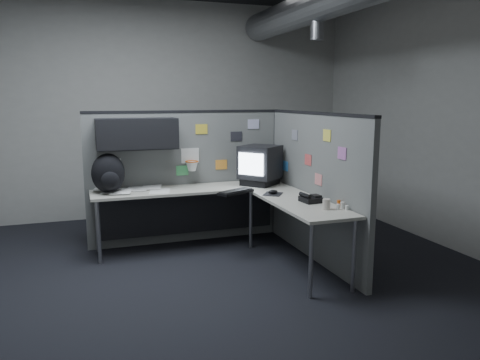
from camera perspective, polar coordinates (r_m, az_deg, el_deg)
name	(u,v)px	position (r m, az deg, el deg)	size (l,w,h in m)	color
room	(278,65)	(4.72, 4.64, 13.82)	(5.62, 5.62, 3.22)	black
partition_back	(174,163)	(5.70, -8.03, 2.01)	(2.44, 0.42, 1.63)	#606260
partition_right	(314,186)	(5.23, 8.98, -0.71)	(0.07, 2.23, 1.63)	#606260
desk	(219,201)	(5.35, -2.62, -2.59)	(2.31, 2.11, 0.73)	#B7B5A5
monitor	(260,165)	(5.69, 2.45, 1.88)	(0.59, 0.59, 0.48)	black
keyboard	(236,192)	(5.19, -0.52, -1.44)	(0.46, 0.34, 0.04)	black
mouse	(273,193)	(5.16, 4.03, -1.57)	(0.28, 0.29, 0.05)	black
phone	(310,199)	(4.81, 8.58, -2.26)	(0.20, 0.21, 0.09)	black
bottles	(341,206)	(4.58, 12.21, -3.06)	(0.11, 0.16, 0.07)	silver
cup	(326,204)	(4.52, 10.49, -2.92)	(0.07, 0.07, 0.10)	#BDB2A6
papers	(131,189)	(5.51, -13.12, -1.13)	(0.87, 0.67, 0.02)	white
backpack	(108,174)	(5.38, -15.75, 0.72)	(0.42, 0.41, 0.44)	black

